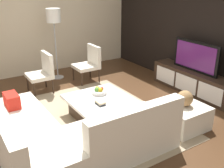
% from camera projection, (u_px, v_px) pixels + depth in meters
% --- Properties ---
extents(ground_plane, '(14.00, 14.00, 0.00)m').
position_uv_depth(ground_plane, '(98.00, 121.00, 4.76)').
color(ground_plane, '#4C301C').
extents(feature_wall_back, '(6.40, 0.12, 2.80)m').
position_uv_depth(feature_wall_back, '(209.00, 28.00, 5.60)').
color(feature_wall_back, black).
rests_on(feature_wall_back, ground).
extents(side_wall_left, '(0.12, 5.20, 2.80)m').
position_uv_depth(side_wall_left, '(41.00, 19.00, 6.85)').
color(side_wall_left, beige).
rests_on(side_wall_left, ground).
extents(area_rug, '(3.12, 2.39, 0.01)m').
position_uv_depth(area_rug, '(95.00, 118.00, 4.83)').
color(area_rug, tan).
rests_on(area_rug, ground).
extents(media_console, '(2.05, 0.45, 0.50)m').
position_uv_depth(media_console, '(193.00, 82.00, 5.87)').
color(media_console, '#332319').
rests_on(media_console, ground).
extents(television, '(1.15, 0.06, 0.65)m').
position_uv_depth(television, '(196.00, 56.00, 5.66)').
color(television, black).
rests_on(television, media_console).
extents(sectional_couch, '(2.30, 2.36, 0.83)m').
position_uv_depth(sectional_couch, '(63.00, 134.00, 3.83)').
color(sectional_couch, silver).
rests_on(sectional_couch, ground).
extents(coffee_table, '(1.07, 1.06, 0.38)m').
position_uv_depth(coffee_table, '(100.00, 107.00, 4.81)').
color(coffee_table, '#332319').
rests_on(coffee_table, ground).
extents(accent_chair_near, '(0.55, 0.50, 0.87)m').
position_uv_depth(accent_chair_near, '(43.00, 70.00, 5.84)').
color(accent_chair_near, '#332319').
rests_on(accent_chair_near, ground).
extents(floor_lamp, '(0.34, 0.34, 1.71)m').
position_uv_depth(floor_lamp, '(54.00, 19.00, 6.30)').
color(floor_lamp, '#A5A5AA').
rests_on(floor_lamp, ground).
extents(ottoman, '(0.70, 0.70, 0.40)m').
position_uv_depth(ottoman, '(183.00, 116.00, 4.50)').
color(ottoman, silver).
rests_on(ottoman, ground).
extents(fruit_bowl, '(0.28, 0.28, 0.14)m').
position_uv_depth(fruit_bowl, '(99.00, 91.00, 4.91)').
color(fruit_bowl, silver).
rests_on(fruit_bowl, coffee_table).
extents(accent_chair_far, '(0.54, 0.54, 0.87)m').
position_uv_depth(accent_chair_far, '(89.00, 62.00, 6.47)').
color(accent_chair_far, '#332319').
rests_on(accent_chair_far, ground).
extents(decorative_ball, '(0.27, 0.27, 0.27)m').
position_uv_depth(decorative_ball, '(185.00, 98.00, 4.38)').
color(decorative_ball, '#997247').
rests_on(decorative_ball, ottoman).
extents(book_stack, '(0.20, 0.12, 0.06)m').
position_uv_depth(book_stack, '(100.00, 103.00, 4.51)').
color(book_stack, '#1E232D').
rests_on(book_stack, coffee_table).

